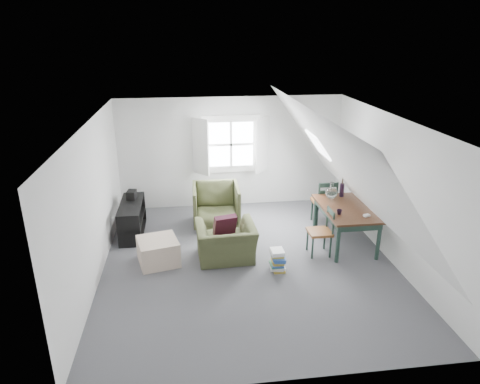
{
  "coord_description": "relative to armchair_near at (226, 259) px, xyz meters",
  "views": [
    {
      "loc": [
        -1.0,
        -6.54,
        3.81
      ],
      "look_at": [
        -0.07,
        0.6,
        1.1
      ],
      "focal_mm": 32.0,
      "sensor_mm": 36.0,
      "label": 1
    }
  ],
  "objects": [
    {
      "name": "ottoman",
      "position": [
        -1.18,
        0.02,
        0.22
      ],
      "size": [
        0.79,
        0.79,
        0.44
      ],
      "primitive_type": "cube",
      "rotation": [
        0.0,
        0.0,
        0.24
      ],
      "color": "#BDA791",
      "rests_on": "floor"
    },
    {
      "name": "magazine_stack",
      "position": [
        0.83,
        -0.5,
        0.19
      ],
      "size": [
        0.28,
        0.33,
        0.37
      ],
      "rotation": [
        0.0,
        0.0,
        -0.37
      ],
      "color": "#B29933",
      "rests_on": "floor"
    },
    {
      "name": "wall_right",
      "position": [
        2.88,
        -0.18,
        1.25
      ],
      "size": [
        0.0,
        5.5,
        5.5
      ],
      "primitive_type": "plane",
      "rotation": [
        1.57,
        0.0,
        -1.57
      ],
      "color": "silver",
      "rests_on": "ground"
    },
    {
      "name": "armchair_near",
      "position": [
        0.0,
        0.0,
        0.0
      ],
      "size": [
        1.05,
        0.93,
        0.66
      ],
      "primitive_type": "imported",
      "rotation": [
        0.0,
        0.0,
        3.18
      ],
      "color": "#3D4325",
      "rests_on": "floor"
    },
    {
      "name": "wall_front",
      "position": [
        0.38,
        -2.93,
        1.25
      ],
      "size": [
        5.0,
        0.0,
        5.0
      ],
      "primitive_type": "plane",
      "rotation": [
        -1.57,
        0.0,
        0.0
      ],
      "color": "silver",
      "rests_on": "ground"
    },
    {
      "name": "demijohn",
      "position": [
        2.14,
        0.75,
        0.88
      ],
      "size": [
        0.23,
        0.23,
        0.33
      ],
      "rotation": [
        0.0,
        0.0,
        -0.21
      ],
      "color": "silver",
      "rests_on": "dining_table"
    },
    {
      "name": "dining_chair_near",
      "position": [
        1.72,
        -0.03,
        0.45
      ],
      "size": [
        0.41,
        0.41,
        0.87
      ],
      "rotation": [
        0.0,
        0.0,
        -1.83
      ],
      "color": "brown",
      "rests_on": "floor"
    },
    {
      "name": "paper_box",
      "position": [
        2.49,
        -0.15,
        0.77
      ],
      "size": [
        0.12,
        0.1,
        0.04
      ],
      "primitive_type": "cube",
      "rotation": [
        0.0,
        0.0,
        0.28
      ],
      "color": "white",
      "rests_on": "dining_table"
    },
    {
      "name": "armchair_far",
      "position": [
        -0.06,
        1.45,
        0.0
      ],
      "size": [
        0.96,
        0.99,
        0.88
      ],
      "primitive_type": "imported",
      "rotation": [
        0.0,
        0.0,
        -0.02
      ],
      "color": "#3D4325",
      "rests_on": "floor"
    },
    {
      "name": "media_shelf",
      "position": [
        -1.75,
        1.23,
        0.29
      ],
      "size": [
        0.42,
        1.27,
        0.65
      ],
      "rotation": [
        0.0,
        0.0,
        0.07
      ],
      "color": "black",
      "rests_on": "floor"
    },
    {
      "name": "slope_right",
      "position": [
        1.93,
        -0.18,
        1.78
      ],
      "size": [
        3.19,
        5.5,
        4.48
      ],
      "primitive_type": "plane",
      "rotation": [
        0.0,
        -2.19,
        0.0
      ],
      "color": "white",
      "rests_on": "wall_right"
    },
    {
      "name": "ceiling",
      "position": [
        0.38,
        -0.18,
        2.5
      ],
      "size": [
        5.5,
        5.5,
        0.0
      ],
      "primitive_type": "plane",
      "rotation": [
        3.14,
        0.0,
        0.0
      ],
      "color": "white",
      "rests_on": "wall_back"
    },
    {
      "name": "dining_chair_far",
      "position": [
        2.18,
        1.21,
        0.51
      ],
      "size": [
        0.46,
        0.46,
        0.98
      ],
      "rotation": [
        0.0,
        0.0,
        2.8
      ],
      "color": "brown",
      "rests_on": "floor"
    },
    {
      "name": "wall_back",
      "position": [
        0.38,
        2.57,
        1.25
      ],
      "size": [
        5.0,
        0.0,
        5.0
      ],
      "primitive_type": "plane",
      "rotation": [
        1.57,
        0.0,
        0.0
      ],
      "color": "silver",
      "rests_on": "ground"
    },
    {
      "name": "skylight",
      "position": [
        1.93,
        1.12,
        1.75
      ],
      "size": [
        0.35,
        0.75,
        0.47
      ],
      "primitive_type": "cube",
      "rotation": [
        0.0,
        0.95,
        0.0
      ],
      "color": "white",
      "rests_on": "slope_right"
    },
    {
      "name": "electronics_box",
      "position": [
        -1.75,
        1.52,
        0.73
      ],
      "size": [
        0.2,
        0.25,
        0.19
      ],
      "primitive_type": "cube",
      "rotation": [
        0.0,
        0.0,
        -0.14
      ],
      "color": "black",
      "rests_on": "media_shelf"
    },
    {
      "name": "dormer_window",
      "position": [
        0.38,
        2.49,
        1.45
      ],
      "size": [
        1.71,
        0.35,
        1.3
      ],
      "color": "white",
      "rests_on": "wall_back"
    },
    {
      "name": "slope_left",
      "position": [
        -1.17,
        -0.18,
        1.78
      ],
      "size": [
        3.19,
        5.5,
        4.48
      ],
      "primitive_type": "plane",
      "rotation": [
        0.0,
        2.19,
        0.0
      ],
      "color": "white",
      "rests_on": "wall_left"
    },
    {
      "name": "throw_pillow",
      "position": [
        0.0,
        0.15,
        0.59
      ],
      "size": [
        0.44,
        0.32,
        0.41
      ],
      "primitive_type": "cube",
      "rotation": [
        0.31,
        0.0,
        0.24
      ],
      "color": "#3B1020",
      "rests_on": "armchair_near"
    },
    {
      "name": "floor",
      "position": [
        0.38,
        -0.18,
        0.0
      ],
      "size": [
        5.5,
        5.5,
        0.0
      ],
      "primitive_type": "plane",
      "color": "#4A4B4F",
      "rests_on": "ground"
    },
    {
      "name": "vase_twigs",
      "position": [
        2.39,
        0.85,
        0.9
      ],
      "size": [
        0.09,
        0.09,
        0.67
      ],
      "rotation": [
        0.0,
        0.0,
        0.26
      ],
      "color": "black",
      "rests_on": "dining_table"
    },
    {
      "name": "cup",
      "position": [
        2.04,
        0.0,
        0.75
      ],
      "size": [
        0.1,
        0.1,
        0.09
      ],
      "primitive_type": "imported",
      "rotation": [
        0.0,
        0.0,
        0.07
      ],
      "color": "black",
      "rests_on": "dining_table"
    },
    {
      "name": "wall_left",
      "position": [
        -2.12,
        -0.18,
        1.25
      ],
      "size": [
        0.0,
        5.5,
        5.5
      ],
      "primitive_type": "plane",
      "rotation": [
        1.57,
        0.0,
        1.57
      ],
      "color": "silver",
      "rests_on": "ground"
    },
    {
      "name": "dining_table",
      "position": [
        2.29,
        0.3,
        0.65
      ],
      "size": [
        0.9,
        1.5,
        0.75
      ],
      "rotation": [
        0.0,
        0.0,
        -0.04
      ],
      "color": "#33190C",
      "rests_on": "floor"
    }
  ]
}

